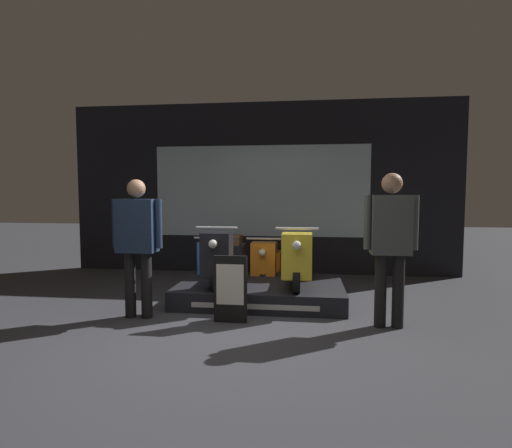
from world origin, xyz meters
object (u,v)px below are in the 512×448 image
scooter_backrow_0 (219,262)px  scooter_display_right (298,259)px  price_sign_board (230,289)px  person_left_browsing (137,236)px  person_right_browsing (391,237)px  scooter_display_left (225,257)px  scooter_backrow_1 (267,263)px

scooter_backrow_0 → scooter_display_right: bearing=-38.7°
scooter_backrow_0 → price_sign_board: size_ratio=1.93×
person_left_browsing → price_sign_board: size_ratio=2.12×
scooter_backrow_0 → person_right_browsing: 3.22m
scooter_display_right → person_right_browsing: size_ratio=0.88×
price_sign_board → person_right_browsing: bearing=1.8°
scooter_display_left → person_left_browsing: person_left_browsing is taller
scooter_backrow_0 → scooter_backrow_1: bearing=0.0°
scooter_display_right → person_right_browsing: person_right_browsing is taller
person_right_browsing → person_left_browsing: bearing=-180.0°
scooter_display_left → person_left_browsing: (-0.87, -0.96, 0.39)m
person_left_browsing → price_sign_board: 1.29m
person_left_browsing → person_right_browsing: (2.94, 0.00, 0.03)m
scooter_display_left → scooter_display_right: 1.02m
scooter_backrow_0 → person_left_browsing: bearing=-104.8°
person_left_browsing → person_right_browsing: person_right_browsing is taller
scooter_display_left → scooter_backrow_0: (-0.33, 1.09, -0.26)m
scooter_display_left → person_left_browsing: 1.36m
scooter_backrow_0 → scooter_display_left: bearing=-72.9°
scooter_backrow_1 → person_left_browsing: (-1.37, -2.05, 0.65)m
scooter_display_left → scooter_display_right: same height
scooter_backrow_0 → price_sign_board: scooter_backrow_0 is taller
scooter_display_right → person_left_browsing: size_ratio=0.91×
scooter_display_left → scooter_backrow_1: 1.22m
scooter_backrow_0 → person_right_browsing: size_ratio=0.88×
scooter_backrow_1 → scooter_backrow_0: bearing=180.0°
scooter_backrow_0 → person_left_browsing: 2.21m
price_sign_board → scooter_display_left: bearing=104.7°
scooter_display_left → scooter_backrow_1: size_ratio=1.00×
scooter_backrow_1 → person_left_browsing: 2.54m
person_left_browsing → scooter_display_left: bearing=47.6°
scooter_display_left → price_sign_board: scooter_display_left is taller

